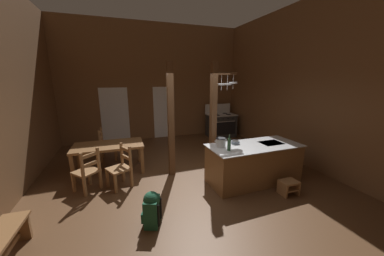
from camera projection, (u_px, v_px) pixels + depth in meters
ground_plane at (190, 189)px, 4.72m from camera, size 7.63×9.27×0.10m
wall_back at (154, 83)px, 8.13m from camera, size 7.63×0.14×4.41m
wall_right at (318, 85)px, 5.33m from camera, size 0.14×9.27×4.41m
glazed_door_back_left at (115, 115)px, 7.84m from camera, size 1.00×0.01×2.05m
glazed_panel_back_right at (164, 112)px, 8.45m from camera, size 0.84×0.01×2.05m
kitchen_island at (253, 163)px, 4.88m from camera, size 2.18×1.00×0.90m
stove_range at (221, 125)px, 8.70m from camera, size 1.16×0.85×1.32m
support_post_with_pot_rack at (215, 114)px, 5.21m from camera, size 0.72×0.24×2.76m
support_post_center at (171, 121)px, 5.01m from camera, size 0.14×0.14×2.76m
step_stool at (289, 186)px, 4.37m from camera, size 0.37×0.29×0.30m
dining_table at (109, 148)px, 5.34m from camera, size 1.71×0.92×0.74m
ladderback_chair_near_window at (107, 145)px, 6.19m from camera, size 0.47×0.47×0.95m
ladderback_chair_by_post at (88, 171)px, 4.44m from camera, size 0.62×0.62×0.95m
ladderback_chair_at_table_end at (121, 167)px, 4.64m from camera, size 0.59×0.59×0.95m
backpack at (152, 208)px, 3.42m from camera, size 0.37×0.38×0.60m
stockpot_on_counter at (221, 142)px, 4.63m from camera, size 0.30×0.23×0.20m
mixing_bowl_on_counter at (236, 142)px, 4.85m from camera, size 0.19×0.19×0.07m
bottle_tall_on_counter at (229, 144)px, 4.37m from camera, size 0.07×0.07×0.35m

